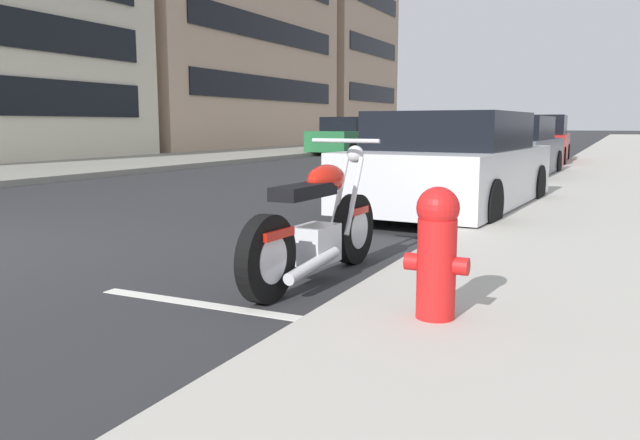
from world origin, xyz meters
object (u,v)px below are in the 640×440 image
object	(u,v)px
parked_motorcycle	(317,228)
parked_car_mid_block	(536,142)
fire_hydrant	(437,249)
parked_car_behind_motorcycle	(452,165)
parked_car_across_street	(510,150)
crossing_truck	(464,130)
car_opposite_curb	(350,137)

from	to	relation	value
parked_motorcycle	parked_car_mid_block	distance (m)	15.51
fire_hydrant	parked_car_mid_block	bearing A→B (deg)	5.28
parked_car_behind_motorcycle	fire_hydrant	distance (m)	5.37
parked_car_mid_block	parked_car_behind_motorcycle	bearing A→B (deg)	179.13
parked_car_across_street	crossing_truck	world-z (taller)	crossing_truck
parked_motorcycle	crossing_truck	distance (m)	31.65
parked_car_behind_motorcycle	fire_hydrant	size ratio (longest dim) A/B	5.63
parked_car_behind_motorcycle	fire_hydrant	xyz separation A→B (m)	(-5.23, -1.22, -0.13)
parked_car_across_street	fire_hydrant	bearing A→B (deg)	-170.68
parked_car_behind_motorcycle	crossing_truck	xyz separation A→B (m)	(26.83, 6.06, 0.22)
parked_motorcycle	parked_car_behind_motorcycle	world-z (taller)	parked_car_behind_motorcycle
parked_motorcycle	parked_car_mid_block	size ratio (longest dim) A/B	0.48
car_opposite_curb	fire_hydrant	distance (m)	22.51
parked_car_across_street	crossing_truck	xyz separation A→B (m)	(21.02, 5.90, 0.22)
parked_car_across_street	parked_car_behind_motorcycle	bearing A→B (deg)	-176.24
car_opposite_curb	fire_hydrant	bearing A→B (deg)	28.65
parked_car_mid_block	car_opposite_curb	size ratio (longest dim) A/B	0.94
parked_car_across_street	parked_car_mid_block	xyz separation A→B (m)	(5.47, 0.14, 0.04)
parked_car_mid_block	parked_motorcycle	bearing A→B (deg)	178.68
car_opposite_curb	crossing_truck	bearing A→B (deg)	174.72
parked_car_behind_motorcycle	crossing_truck	distance (m)	27.51
parked_motorcycle	parked_car_behind_motorcycle	xyz separation A→B (m)	(4.23, -0.01, 0.24)
parked_car_mid_block	crossing_truck	distance (m)	16.59
parked_motorcycle	fire_hydrant	size ratio (longest dim) A/B	2.72
parked_car_mid_block	car_opposite_curb	xyz separation A→B (m)	(4.02, 7.73, 0.00)
parked_motorcycle	car_opposite_curb	xyz separation A→B (m)	(19.52, 8.02, 0.29)
fire_hydrant	parked_motorcycle	bearing A→B (deg)	50.91
parked_car_behind_motorcycle	parked_car_mid_block	xyz separation A→B (m)	(11.27, 0.30, 0.04)
parked_car_across_street	crossing_truck	size ratio (longest dim) A/B	0.76
crossing_truck	car_opposite_curb	bearing A→B (deg)	75.47
parked_motorcycle	crossing_truck	size ratio (longest dim) A/B	0.38
car_opposite_curb	fire_hydrant	xyz separation A→B (m)	(-20.52, -9.25, -0.17)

